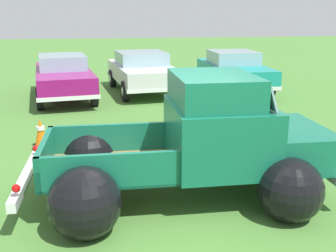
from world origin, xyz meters
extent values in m
plane|color=#477A33|center=(0.00, 0.00, 0.00)|extent=(80.00, 80.00, 0.00)
cylinder|color=black|center=(1.46, 0.86, 0.38)|extent=(0.76, 0.23, 0.76)
cylinder|color=silver|center=(1.46, 0.86, 0.38)|extent=(0.34, 0.24, 0.34)
cylinder|color=black|center=(1.44, -0.88, 0.38)|extent=(0.76, 0.23, 0.76)
cylinder|color=silver|center=(1.44, -0.88, 0.38)|extent=(0.34, 0.24, 0.34)
cylinder|color=black|center=(-1.34, 0.88, 0.38)|extent=(0.76, 0.23, 0.76)
cylinder|color=silver|center=(-1.34, 0.88, 0.38)|extent=(0.34, 0.24, 0.34)
cylinder|color=black|center=(-1.36, -0.86, 0.38)|extent=(0.76, 0.23, 0.76)
cylinder|color=silver|center=(-1.36, -0.86, 0.38)|extent=(0.34, 0.24, 0.34)
sphere|color=black|center=(-1.34, 0.93, 0.44)|extent=(0.97, 0.97, 0.96)
sphere|color=black|center=(-1.36, -0.91, 0.44)|extent=(0.97, 0.97, 0.96)
cube|color=olive|center=(-0.95, 0.01, 0.54)|extent=(2.06, 1.55, 0.04)
cube|color=#14664C|center=(-0.94, 0.74, 0.77)|extent=(2.05, 0.09, 0.50)
cube|color=#14664C|center=(-0.96, -0.72, 0.77)|extent=(2.05, 0.09, 0.50)
cube|color=#14664C|center=(0.03, 0.00, 0.77)|extent=(0.09, 1.54, 0.50)
cube|color=#14664C|center=(-1.93, 0.01, 0.77)|extent=(0.09, 1.54, 0.50)
cube|color=#14664C|center=(0.65, 0.00, 0.99)|extent=(1.46, 1.71, 0.95)
cube|color=#14664C|center=(0.55, 0.00, 1.70)|extent=(1.16, 1.55, 0.45)
cube|color=#8CADB7|center=(1.19, -0.01, 1.68)|extent=(0.16, 1.46, 0.38)
cube|color=#14664C|center=(1.70, -0.01, 0.80)|extent=(1.26, 1.63, 0.55)
sphere|color=black|center=(1.46, 0.89, 0.42)|extent=(0.93, 0.93, 0.92)
sphere|color=black|center=(1.44, -0.91, 0.42)|extent=(0.93, 0.93, 0.92)
cube|color=silver|center=(-2.24, 0.02, 0.46)|extent=(0.13, 1.98, 0.14)
cube|color=silver|center=(2.24, -0.02, 0.46)|extent=(0.13, 1.98, 0.14)
sphere|color=red|center=(-2.19, 0.81, 0.64)|extent=(0.11, 0.11, 0.11)
sphere|color=red|center=(-2.21, -0.77, 0.64)|extent=(0.11, 0.11, 0.11)
cylinder|color=black|center=(-1.38, 6.65, 0.33)|extent=(0.29, 0.68, 0.66)
cylinder|color=silver|center=(-1.38, 6.65, 0.33)|extent=(0.25, 0.32, 0.30)
cylinder|color=black|center=(-2.95, 6.42, 0.33)|extent=(0.29, 0.68, 0.66)
cylinder|color=silver|center=(-2.95, 6.42, 0.33)|extent=(0.25, 0.32, 0.30)
cylinder|color=black|center=(-1.79, 9.49, 0.33)|extent=(0.29, 0.68, 0.66)
cylinder|color=silver|center=(-1.79, 9.49, 0.33)|extent=(0.25, 0.32, 0.30)
cylinder|color=black|center=(-3.36, 9.26, 0.33)|extent=(0.29, 0.68, 0.66)
cylinder|color=silver|center=(-3.36, 9.26, 0.33)|extent=(0.25, 0.32, 0.30)
cube|color=#8C1466|center=(-2.37, 7.96, 0.71)|extent=(2.34, 4.69, 0.55)
cube|color=#8CADB7|center=(-2.40, 8.13, 1.21)|extent=(1.73, 2.08, 0.45)
cube|color=silver|center=(-2.69, 10.14, 0.45)|extent=(1.76, 0.36, 0.12)
cube|color=silver|center=(-2.05, 5.78, 0.45)|extent=(1.76, 0.36, 0.12)
cylinder|color=black|center=(1.35, 7.44, 0.33)|extent=(0.28, 0.68, 0.66)
cylinder|color=silver|center=(1.35, 7.44, 0.33)|extent=(0.25, 0.32, 0.30)
cylinder|color=black|center=(-0.39, 7.22, 0.33)|extent=(0.28, 0.68, 0.66)
cylinder|color=silver|center=(-0.39, 7.22, 0.33)|extent=(0.25, 0.32, 0.30)
cylinder|color=black|center=(1.01, 10.14, 0.33)|extent=(0.28, 0.68, 0.66)
cylinder|color=silver|center=(1.01, 10.14, 0.33)|extent=(0.25, 0.32, 0.30)
cylinder|color=black|center=(-0.73, 9.92, 0.33)|extent=(0.28, 0.68, 0.66)
cylinder|color=silver|center=(-0.73, 9.92, 0.33)|extent=(0.25, 0.32, 0.30)
cube|color=silver|center=(0.31, 8.68, 0.71)|extent=(2.39, 4.46, 0.55)
cube|color=#8CADB7|center=(0.29, 8.85, 1.21)|extent=(1.84, 1.98, 0.45)
cube|color=silver|center=(0.05, 10.75, 0.45)|extent=(1.93, 0.34, 0.12)
cube|color=silver|center=(0.57, 6.60, 0.45)|extent=(1.93, 0.34, 0.12)
cylinder|color=black|center=(4.44, 7.04, 0.33)|extent=(0.20, 0.66, 0.66)
cylinder|color=silver|center=(4.44, 7.04, 0.33)|extent=(0.21, 0.30, 0.30)
cylinder|color=black|center=(2.77, 7.05, 0.33)|extent=(0.20, 0.66, 0.66)
cylinder|color=silver|center=(2.77, 7.05, 0.33)|extent=(0.21, 0.30, 0.30)
cylinder|color=black|center=(4.46, 9.75, 0.33)|extent=(0.20, 0.66, 0.66)
cylinder|color=silver|center=(4.46, 9.75, 0.33)|extent=(0.21, 0.30, 0.30)
cylinder|color=black|center=(2.78, 9.76, 0.33)|extent=(0.20, 0.66, 0.66)
cylinder|color=silver|center=(2.78, 9.76, 0.33)|extent=(0.21, 0.30, 0.30)
cube|color=teal|center=(3.61, 8.40, 0.71)|extent=(1.82, 4.24, 0.55)
cube|color=#8CADB7|center=(3.61, 8.57, 1.21)|extent=(1.57, 1.79, 0.45)
cube|color=silver|center=(3.62, 10.47, 0.45)|extent=(1.86, 0.11, 0.12)
cube|color=silver|center=(3.60, 6.32, 0.45)|extent=(1.86, 0.11, 0.12)
cube|color=black|center=(-2.43, 2.85, 0.01)|extent=(0.36, 0.36, 0.03)
cone|color=orange|center=(-2.43, 2.85, 0.33)|extent=(0.28, 0.28, 0.60)
cylinder|color=white|center=(-2.43, 2.85, 0.42)|extent=(0.17, 0.17, 0.08)
camera|label=1|loc=(-1.04, -5.76, 2.80)|focal=43.46mm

